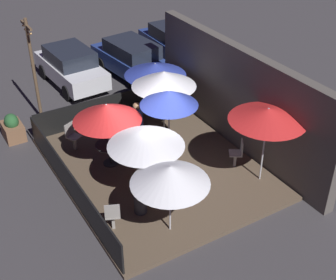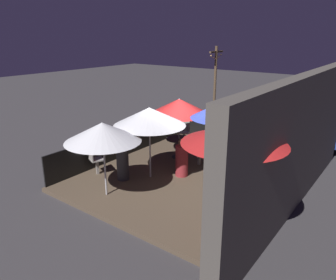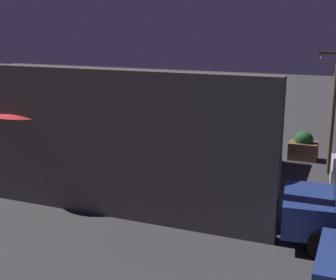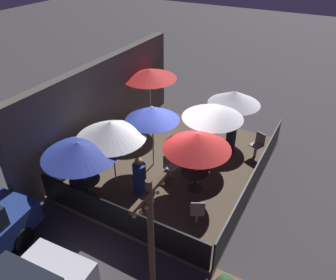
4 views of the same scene
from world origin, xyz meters
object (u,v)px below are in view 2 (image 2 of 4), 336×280
at_px(patio_umbrella_3, 235,135).
at_px(parked_car_1, 329,121).
at_px(patio_umbrella_5, 149,117).
at_px(patio_chair_0, 95,159).
at_px(planter_box, 180,121).
at_px(patio_umbrella_2, 103,132).
at_px(patio_umbrella_1, 179,107).
at_px(patio_chair_3, 201,152).
at_px(patron_2, 182,159).
at_px(patio_umbrella_4, 221,110).
at_px(patio_umbrella_0, 280,107).
at_px(patio_chair_1, 184,131).
at_px(light_post, 215,85).
at_px(dining_table_1, 179,142).
at_px(patio_umbrella_6, 260,108).
at_px(patio_chair_2, 239,192).
at_px(dining_table_0, 277,142).
at_px(patron_0, 123,160).
at_px(patron_1, 229,143).
at_px(parked_car_0, 274,111).

relative_size(patio_umbrella_3, parked_car_1, 0.55).
xyz_separation_m(patio_umbrella_5, patio_chair_0, (0.90, -1.53, -1.42)).
bearing_deg(planter_box, patio_umbrella_2, 18.34).
bearing_deg(patio_chair_0, patio_umbrella_1, -0.00).
relative_size(patio_umbrella_1, planter_box, 2.23).
height_order(patio_chair_3, patron_2, patron_2).
bearing_deg(patio_umbrella_4, planter_box, -132.87).
distance_m(patio_umbrella_0, patron_2, 3.99).
bearing_deg(planter_box, patio_umbrella_4, 47.13).
height_order(patio_umbrella_5, patio_chair_0, patio_umbrella_5).
height_order(patio_umbrella_2, patio_chair_1, patio_umbrella_2).
relative_size(patio_umbrella_0, light_post, 0.58).
bearing_deg(dining_table_1, patio_umbrella_1, 0.00).
height_order(dining_table_1, patio_chair_3, patio_chair_3).
distance_m(patio_umbrella_2, patio_umbrella_6, 5.13).
bearing_deg(light_post, patron_2, 19.59).
relative_size(planter_box, light_post, 0.25).
distance_m(patio_chair_0, light_post, 7.21).
bearing_deg(patio_umbrella_6, patio_chair_2, 15.15).
bearing_deg(patio_umbrella_1, parked_car_1, 146.73).
bearing_deg(patio_umbrella_0, parked_car_1, 165.88).
bearing_deg(patio_umbrella_1, patio_umbrella_5, 8.28).
bearing_deg(dining_table_0, dining_table_1, -54.43).
xyz_separation_m(patio_umbrella_0, patron_0, (4.60, -3.12, -1.25)).
relative_size(patio_umbrella_2, dining_table_0, 2.21).
distance_m(patio_umbrella_5, dining_table_0, 4.90).
relative_size(patio_umbrella_6, patron_1, 1.70).
relative_size(patio_umbrella_6, dining_table_0, 2.42).
distance_m(patio_chair_1, patio_chair_3, 2.34).
relative_size(patio_chair_1, parked_car_1, 0.21).
xyz_separation_m(dining_table_1, patron_0, (2.57, -0.28, 0.04)).
relative_size(patio_umbrella_6, light_post, 0.59).
relative_size(dining_table_0, patio_chair_2, 0.99).
bearing_deg(patron_0, parked_car_0, -77.98).
relative_size(patio_umbrella_5, planter_box, 2.30).
height_order(patio_umbrella_1, patio_chair_3, patio_umbrella_1).
distance_m(patio_chair_2, parked_car_1, 7.97).
bearing_deg(patio_umbrella_6, patio_chair_1, -98.83).
xyz_separation_m(dining_table_0, dining_table_1, (2.03, -2.83, -0.02)).
distance_m(patio_umbrella_1, patio_umbrella_3, 4.76).
bearing_deg(patron_0, patio_umbrella_1, -75.03).
height_order(patio_umbrella_0, parked_car_1, patio_umbrella_0).
height_order(patio_umbrella_6, patron_2, patio_umbrella_6).
height_order(patio_chair_2, planter_box, patio_chair_2).
xyz_separation_m(patio_umbrella_5, patio_umbrella_6, (-2.84, 2.25, 0.07)).
distance_m(patron_1, patron_2, 2.30).
distance_m(patio_umbrella_1, patio_umbrella_5, 1.96).
height_order(patio_umbrella_2, patron_2, patio_umbrella_2).
xyz_separation_m(patio_umbrella_6, patron_0, (3.48, -2.82, -1.39)).
relative_size(patron_2, parked_car_0, 0.29).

